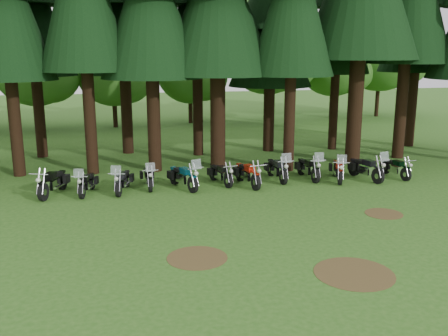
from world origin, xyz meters
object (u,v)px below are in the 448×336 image
Objects in this scene: motorcycle_4 at (183,177)px; motorcycle_8 at (308,169)px; motorcycle_0 at (53,183)px; motorcycle_3 at (148,178)px; motorcycle_7 at (277,170)px; motorcycle_9 at (338,170)px; motorcycle_2 at (123,181)px; motorcycle_6 at (248,175)px; motorcycle_1 at (87,184)px; motorcycle_10 at (366,169)px; motorcycle_5 at (221,175)px; motorcycle_11 at (395,169)px.

motorcycle_8 is (6.04, 0.41, -0.01)m from motorcycle_4.
motorcycle_0 is at bearing 156.69° from motorcycle_4.
motorcycle_0 is 4.02m from motorcycle_3.
motorcycle_4 is 4.54m from motorcycle_7.
motorcycle_9 is (7.27, -0.20, -0.02)m from motorcycle_4.
motorcycle_7 reaches higher than motorcycle_3.
motorcycle_2 reaches higher than motorcycle_6.
motorcycle_1 is 7.03m from motorcycle_6.
motorcycle_10 is at bearing 18.00° from motorcycle_0.
motorcycle_7 is at bearing 21.84° from motorcycle_0.
motorcycle_10 is at bearing -17.88° from motorcycle_8.
motorcycle_8 is at bearing -2.41° from motorcycle_3.
motorcycle_2 reaches higher than motorcycle_3.
motorcycle_5 is 5.54m from motorcycle_9.
motorcycle_1 is 0.88× the size of motorcycle_7.
motorcycle_7 is at bearing -12.37° from motorcycle_5.
motorcycle_0 is 14.16m from motorcycle_10.
motorcycle_3 reaches higher than motorcycle_11.
motorcycle_5 is 2.75m from motorcycle_7.
motorcycle_4 is 8.64m from motorcycle_10.
motorcycle_3 is 8.80m from motorcycle_9.
motorcycle_6 is 0.98× the size of motorcycle_10.
motorcycle_10 is 1.60m from motorcycle_11.
motorcycle_1 is at bearing 166.39° from motorcycle_10.
motorcycle_1 is 1.50m from motorcycle_2.
motorcycle_0 is 15.75m from motorcycle_11.
motorcycle_1 is 11.40m from motorcycle_9.
motorcycle_2 is at bearing -160.30° from motorcycle_3.
motorcycle_6 is at bearing -162.62° from motorcycle_9.
motorcycle_11 is at bearing -5.32° from motorcycle_3.
motorcycle_4 reaches higher than motorcycle_3.
motorcycle_9 is at bearing -28.63° from motorcycle_8.
motorcycle_9 is at bearing 163.03° from motorcycle_10.
motorcycle_3 is at bearing 163.91° from motorcycle_5.
motorcycle_10 reaches higher than motorcycle_5.
motorcycle_4 is 7.27m from motorcycle_9.
motorcycle_1 reaches higher than motorcycle_6.
motorcycle_1 is 14.36m from motorcycle_11.
motorcycle_5 is 1.01× the size of motorcycle_11.
motorcycle_8 reaches higher than motorcycle_3.
motorcycle_7 reaches higher than motorcycle_2.
motorcycle_5 is 0.86× the size of motorcycle_10.
motorcycle_3 is 1.03× the size of motorcycle_11.
motorcycle_9 is at bearing -10.43° from motorcycle_6.
motorcycle_10 is at bearing -20.53° from motorcycle_5.
motorcycle_8 reaches higher than motorcycle_9.
motorcycle_5 is 4.27m from motorcycle_8.
motorcycle_10 reaches higher than motorcycle_7.
motorcycle_1 is 0.90× the size of motorcycle_4.
motorcycle_4 reaches higher than motorcycle_7.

